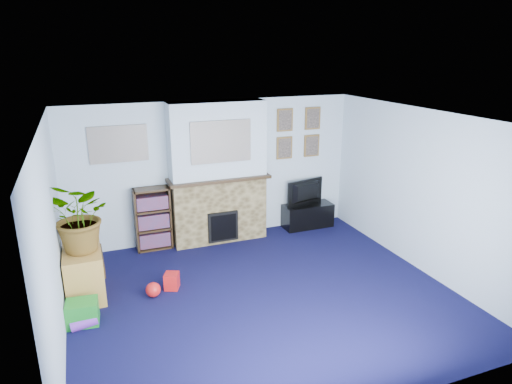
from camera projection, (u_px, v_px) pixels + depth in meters
name	position (u px, v px, depth m)	size (l,w,h in m)	color
floor	(264.00, 296.00, 6.19)	(5.00, 4.50, 0.01)	#0E0E35
ceiling	(265.00, 119.00, 5.47)	(5.00, 4.50, 0.01)	white
wall_back	(215.00, 171.00, 7.83)	(5.00, 0.04, 2.40)	silver
wall_front	(366.00, 299.00, 3.83)	(5.00, 0.04, 2.40)	silver
wall_left	(52.00, 241.00, 4.96)	(0.04, 4.50, 2.40)	silver
wall_right	(422.00, 191.00, 6.69)	(0.04, 4.50, 2.40)	silver
chimney_breast	(218.00, 174.00, 7.65)	(1.72, 0.50, 2.40)	brown
collage_main	(221.00, 142.00, 7.28)	(1.00, 0.03, 0.68)	gray
collage_left	(118.00, 144.00, 7.10)	(0.90, 0.03, 0.58)	gray
portrait_tl	(285.00, 120.00, 8.02)	(0.30, 0.03, 0.40)	brown
portrait_tr	(313.00, 118.00, 8.21)	(0.30, 0.03, 0.40)	brown
portrait_bl	(284.00, 148.00, 8.17)	(0.30, 0.03, 0.40)	brown
portrait_br	(312.00, 146.00, 8.36)	(0.30, 0.03, 0.40)	brown
tv_stand	(308.00, 215.00, 8.52)	(0.92, 0.39, 0.44)	black
television	(308.00, 192.00, 8.40)	(0.79, 0.10, 0.46)	black
bookshelf	(153.00, 220.00, 7.52)	(0.58, 0.28, 1.05)	#322212
sideboard	(84.00, 271.00, 6.11)	(0.48, 0.86, 0.67)	#BD8B3C
potted_plant	(81.00, 216.00, 5.85)	(0.86, 0.75, 0.96)	#26661E
mantel_clock	(219.00, 173.00, 7.60)	(0.09, 0.06, 0.13)	gold
mantel_candle	(237.00, 171.00, 7.71)	(0.05, 0.05, 0.17)	#B2BFC6
mantel_teddy	(182.00, 177.00, 7.38)	(0.13, 0.13, 0.13)	gray
mantel_can	(258.00, 170.00, 7.84)	(0.06, 0.06, 0.12)	red
green_crate	(83.00, 313.00, 5.53)	(0.37, 0.30, 0.30)	#198C26
toy_ball	(153.00, 290.00, 6.15)	(0.20, 0.20, 0.20)	red
toy_block	(172.00, 281.00, 6.35)	(0.19, 0.19, 0.23)	red
toy_tube	(84.00, 323.00, 5.46)	(0.14, 0.14, 0.31)	purple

